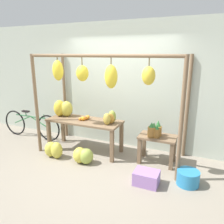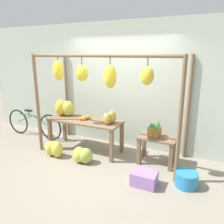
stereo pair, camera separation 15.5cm
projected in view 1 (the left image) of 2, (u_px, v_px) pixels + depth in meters
ground_plane at (94, 169)px, 4.12m from camera, size 20.00×20.00×0.00m
shop_wall_back at (120, 86)px, 4.96m from camera, size 8.00×0.08×2.80m
stall_awning at (102, 85)px, 4.11m from camera, size 3.04×1.16×2.11m
display_table_main at (84, 125)px, 4.77m from camera, size 1.64×0.62×0.72m
display_table_side at (157, 143)px, 4.28m from camera, size 0.72×0.45×0.56m
banana_pile_on_table at (63, 108)px, 4.99m from camera, size 0.46×0.35×0.37m
orange_pile at (84, 118)px, 4.72m from camera, size 0.18×0.24×0.09m
pineapple_cluster at (154, 131)px, 4.18m from camera, size 0.24×0.27×0.31m
banana_pile_ground_left at (54, 150)px, 4.56m from camera, size 0.50×0.34×0.35m
banana_pile_ground_right at (83, 156)px, 4.32m from camera, size 0.52×0.40×0.32m
fruit_crate_white at (146, 178)px, 3.63m from camera, size 0.41×0.31×0.23m
blue_bucket at (188, 178)px, 3.62m from camera, size 0.37×0.37×0.25m
parked_bicycle at (31, 125)px, 5.59m from camera, size 1.76×0.08×0.71m
papaya_pile at (110, 118)px, 4.46m from camera, size 0.24×0.35×0.26m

